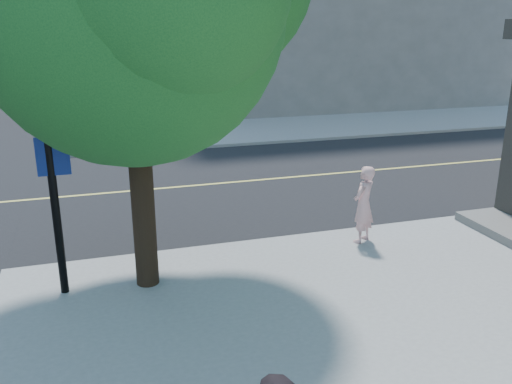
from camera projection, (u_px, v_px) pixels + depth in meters
name	position (u px, v px, depth m)	size (l,w,h in m)	color
ground	(61.00, 268.00, 9.98)	(140.00, 140.00, 0.00)	black
road_ew	(67.00, 197.00, 14.08)	(140.00, 9.00, 0.01)	black
sidewalk_ne	(303.00, 96.00, 33.37)	(29.00, 25.00, 0.12)	gray
man_on_phone	(363.00, 204.00, 10.69)	(0.57, 0.37, 1.57)	beige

